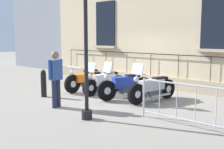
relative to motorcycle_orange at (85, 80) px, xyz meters
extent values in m
plane|color=gray|center=(-0.34, 1.49, -0.45)|extent=(60.00, 60.00, 0.00)
cube|color=#C6B28E|center=(-2.87, 1.49, 3.01)|extent=(0.60, 12.33, 6.91)
cube|color=tan|center=(-2.49, 1.49, -0.19)|extent=(0.20, 12.33, 0.52)
cube|color=black|center=(-2.55, 4.20, 2.31)|extent=(0.06, 1.20, 2.11)
cube|color=tan|center=(-2.47, 4.20, 1.21)|extent=(0.24, 1.40, 0.10)
cube|color=black|center=(-2.55, -1.23, 2.31)|extent=(0.06, 1.20, 2.11)
cube|color=tan|center=(-2.47, -1.23, 1.21)|extent=(0.24, 1.40, 0.10)
cube|color=black|center=(-2.45, 1.49, 0.98)|extent=(0.03, 10.36, 0.03)
cylinder|color=black|center=(-2.45, -3.69, 0.52)|extent=(0.02, 0.02, 0.91)
cylinder|color=black|center=(-2.45, -2.40, 0.52)|extent=(0.02, 0.02, 0.91)
cylinder|color=black|center=(-2.45, -1.10, 0.52)|extent=(0.02, 0.02, 0.91)
cylinder|color=black|center=(-2.45, 0.19, 0.52)|extent=(0.02, 0.02, 0.91)
cylinder|color=black|center=(-2.45, 1.49, 0.52)|extent=(0.02, 0.02, 0.91)
cylinder|color=black|center=(-2.45, 2.78, 0.52)|extent=(0.02, 0.02, 0.91)
cylinder|color=black|center=(-2.45, 4.07, 0.52)|extent=(0.02, 0.02, 0.91)
cylinder|color=black|center=(0.63, -0.02, -0.09)|extent=(0.72, 0.12, 0.71)
cylinder|color=silver|center=(0.63, -0.02, -0.09)|extent=(0.25, 0.13, 0.25)
cylinder|color=black|center=(-0.64, 0.02, -0.09)|extent=(0.72, 0.12, 0.71)
cylinder|color=silver|center=(-0.64, 0.02, -0.09)|extent=(0.25, 0.13, 0.25)
cube|color=orange|center=(0.04, 0.00, 0.10)|extent=(0.89, 0.36, 0.31)
cube|color=#4C4C51|center=(-0.06, 0.00, -0.13)|extent=(0.54, 0.29, 0.25)
cube|color=black|center=(-0.31, 0.01, 0.33)|extent=(0.50, 0.32, 0.10)
cylinder|color=silver|center=(0.58, -0.02, 0.22)|extent=(0.16, 0.06, 0.64)
cylinder|color=silver|center=(0.53, -0.02, 0.54)|extent=(0.06, 0.74, 0.04)
sphere|color=white|center=(0.65, -0.02, 0.36)|extent=(0.16, 0.16, 0.16)
cylinder|color=silver|center=(-0.22, 0.19, -0.25)|extent=(0.80, 0.10, 0.08)
cylinder|color=black|center=(0.57, 0.87, -0.14)|extent=(0.63, 0.17, 0.62)
cylinder|color=silver|center=(0.57, 0.87, -0.14)|extent=(0.23, 0.16, 0.22)
cylinder|color=black|center=(-0.93, 0.96, -0.14)|extent=(0.63, 0.17, 0.62)
cylinder|color=silver|center=(-0.93, 0.96, -0.14)|extent=(0.23, 0.16, 0.22)
cube|color=silver|center=(-0.13, 0.91, 0.10)|extent=(0.95, 0.32, 0.40)
cube|color=#4C4C51|center=(-0.23, 0.92, -0.17)|extent=(0.57, 0.24, 0.22)
cube|color=black|center=(-0.51, 0.94, 0.28)|extent=(0.54, 0.27, 0.10)
cylinder|color=silver|center=(0.52, 0.87, 0.16)|extent=(0.16, 0.07, 0.61)
cylinder|color=silver|center=(0.47, 0.87, 0.46)|extent=(0.07, 0.57, 0.04)
sphere|color=white|center=(0.59, 0.87, 0.28)|extent=(0.16, 0.16, 0.16)
cylinder|color=silver|center=(-0.41, 1.07, -0.28)|extent=(0.84, 0.13, 0.08)
cube|color=silver|center=(0.53, 0.87, 0.61)|extent=(0.15, 0.47, 0.36)
cylinder|color=black|center=(0.71, 1.82, -0.10)|extent=(0.69, 0.32, 0.70)
cylinder|color=silver|center=(0.71, 1.82, -0.10)|extent=(0.27, 0.19, 0.24)
cylinder|color=black|center=(-0.70, 2.30, -0.10)|extent=(0.69, 0.32, 0.70)
cylinder|color=silver|center=(-0.70, 2.30, -0.10)|extent=(0.27, 0.19, 0.24)
cube|color=#1E389E|center=(0.05, 2.04, 0.13)|extent=(0.89, 0.53, 0.39)
cube|color=#4C4C51|center=(-0.04, 2.08, -0.13)|extent=(0.55, 0.37, 0.24)
cube|color=black|center=(-0.27, 2.16, 0.33)|extent=(0.53, 0.38, 0.10)
cylinder|color=silver|center=(0.66, 1.84, 0.22)|extent=(0.17, 0.11, 0.65)
cylinder|color=silver|center=(0.62, 1.85, 0.54)|extent=(0.23, 0.58, 0.04)
sphere|color=white|center=(0.73, 1.81, 0.36)|extent=(0.16, 0.16, 0.16)
cylinder|color=silver|center=(-0.14, 2.27, -0.26)|extent=(0.74, 0.32, 0.08)
cube|color=silver|center=(0.67, 1.83, 0.69)|extent=(0.27, 0.50, 0.36)
cylinder|color=black|center=(0.45, 2.86, -0.11)|extent=(0.68, 0.24, 0.67)
cylinder|color=silver|center=(0.45, 2.86, -0.11)|extent=(0.26, 0.18, 0.23)
cylinder|color=black|center=(-1.01, 3.13, -0.11)|extent=(0.68, 0.24, 0.67)
cylinder|color=silver|center=(-1.01, 3.13, -0.11)|extent=(0.26, 0.18, 0.23)
cube|color=#B2B2BC|center=(-0.23, 2.98, 0.11)|extent=(1.04, 0.44, 0.36)
cube|color=#4C4C51|center=(-0.33, 3.00, -0.15)|extent=(0.64, 0.31, 0.23)
cube|color=black|center=(-0.63, 3.06, 0.29)|extent=(0.60, 0.33, 0.10)
cylinder|color=silver|center=(0.40, 2.87, 0.22)|extent=(0.17, 0.09, 0.67)
cylinder|color=silver|center=(0.35, 2.88, 0.54)|extent=(0.14, 0.57, 0.04)
sphere|color=white|center=(0.47, 2.86, 0.36)|extent=(0.16, 0.16, 0.16)
cylinder|color=silver|center=(-0.50, 3.18, -0.26)|extent=(0.91, 0.24, 0.08)
cube|color=silver|center=(0.41, 2.87, 0.69)|extent=(0.20, 0.48, 0.36)
cylinder|color=black|center=(2.58, 2.81, -0.33)|extent=(0.28, 0.28, 0.24)
cylinder|color=black|center=(2.58, 2.81, 1.82)|extent=(0.10, 0.10, 4.53)
cylinder|color=#B7B7BF|center=(1.42, 3.81, 0.08)|extent=(0.05, 0.05, 1.05)
cylinder|color=#B7B7BF|center=(1.39, 5.02, 0.57)|extent=(0.09, 2.42, 0.04)
cylinder|color=#B7B7BF|center=(1.39, 5.02, -0.30)|extent=(0.09, 2.42, 0.04)
cylinder|color=#B7B7BF|center=(1.41, 4.29, 0.15)|extent=(0.02, 0.02, 0.87)
cylinder|color=#B7B7BF|center=(1.40, 4.78, 0.15)|extent=(0.02, 0.02, 0.87)
cylinder|color=#B7B7BF|center=(1.39, 5.26, 0.15)|extent=(0.02, 0.02, 0.87)
cylinder|color=#B7B7BF|center=(1.38, 5.75, 0.15)|extent=(0.02, 0.02, 0.87)
cylinder|color=black|center=(1.73, -0.32, -0.02)|extent=(0.20, 0.20, 0.85)
sphere|color=black|center=(1.73, -0.32, 0.44)|extent=(0.18, 0.18, 0.18)
cylinder|color=#23283D|center=(2.44, 1.24, -0.02)|extent=(0.14, 0.14, 0.85)
cylinder|color=#23283D|center=(2.28, 1.24, -0.02)|extent=(0.14, 0.14, 0.85)
cube|color=#2D4C8C|center=(2.36, 1.24, 0.71)|extent=(0.37, 0.24, 0.61)
sphere|color=#8C664C|center=(2.36, 1.24, 1.16)|extent=(0.23, 0.23, 0.23)
cylinder|color=#2D4C8C|center=(2.58, 1.25, 0.74)|extent=(0.09, 0.09, 0.57)
cylinder|color=#2D4C8C|center=(2.14, 1.23, 0.74)|extent=(0.09, 0.09, 0.57)
camera|label=1|loc=(7.46, 7.97, 1.72)|focal=44.41mm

